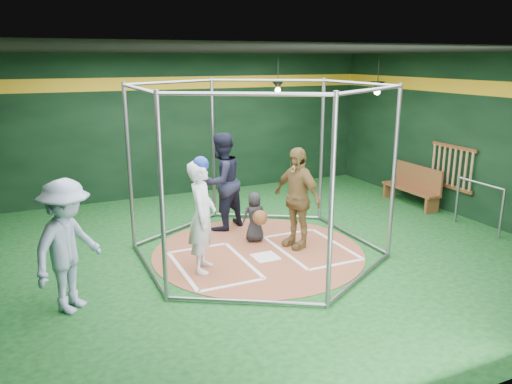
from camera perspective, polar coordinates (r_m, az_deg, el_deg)
name	(u,v)px	position (r m, az deg, el deg)	size (l,w,h in m)	color
room_shell	(258,157)	(8.58, 0.26, 4.07)	(10.10, 9.10, 3.53)	#0D3D14
clay_disc	(258,252)	(9.07, 0.26, -6.84)	(3.80, 3.80, 0.01)	#965236
home_plate	(265,257)	(8.82, 1.09, -7.42)	(0.43, 0.43, 0.01)	white
batter_box_left	(213,265)	(8.53, -4.88, -8.30)	(1.17, 1.77, 0.01)	white
batter_box_right	(311,248)	(9.28, 6.28, -6.34)	(1.17, 1.77, 0.01)	white
batting_cage	(258,171)	(8.63, 0.28, 2.41)	(4.05, 4.67, 3.00)	gray
bat_rack	(452,167)	(11.91, 21.47, 2.68)	(0.07, 1.25, 0.98)	brown
pendant_lamp_near	(278,85)	(12.64, 2.51, 12.11)	(0.34, 0.34, 0.90)	black
pendant_lamp_far	(377,87)	(12.26, 13.71, 11.61)	(0.34, 0.34, 0.90)	black
batter_figure	(202,215)	(8.05, -6.18, -2.63)	(0.70, 0.80, 1.90)	silver
visitor_leopard	(297,198)	(9.07, 4.67, -0.65)	(1.09, 0.45, 1.86)	#9E7F43
catcher_figure	(255,217)	(9.39, -0.09, -2.87)	(0.50, 0.57, 0.96)	black
umpire	(222,182)	(10.02, -3.96, 1.21)	(0.96, 0.75, 1.97)	black
bystander_blue	(68,246)	(7.23, -20.73, -5.83)	(1.20, 0.69, 1.86)	#8D9FBB
dugout_bench	(413,185)	(12.40, 17.51, 0.82)	(0.38, 1.64, 0.95)	brown
steel_railing	(479,198)	(10.97, 24.15, -0.65)	(0.05, 1.16, 1.00)	gray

